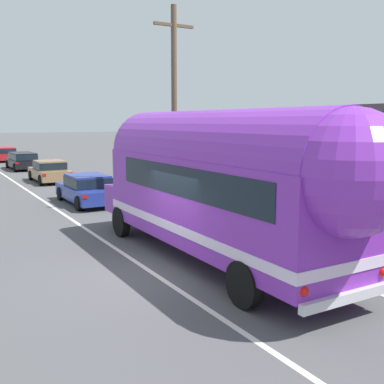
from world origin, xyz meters
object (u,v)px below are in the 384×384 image
object	(u,v)px
car_lead	(87,188)
car_third	(22,160)
painted_bus	(224,181)
car_second	(50,170)
utility_pole	(174,107)
car_fourth	(3,153)

from	to	relation	value
car_lead	car_third	world-z (taller)	same
painted_bus	car_second	bearing A→B (deg)	89.73
painted_bus	car_third	bearing A→B (deg)	90.00
car_lead	car_second	xyz separation A→B (m)	(0.33, 8.82, -0.01)
painted_bus	car_second	distance (m)	19.86
utility_pole	car_second	distance (m)	13.10
utility_pole	car_lead	xyz separation A→B (m)	(-2.75, 3.52, -3.69)
car_second	painted_bus	bearing A→B (deg)	-90.27
utility_pole	car_lead	world-z (taller)	utility_pole
utility_pole	painted_bus	xyz separation A→B (m)	(-2.52, -7.46, -2.12)
car_lead	car_second	world-z (taller)	same
painted_bus	car_lead	bearing A→B (deg)	91.21
utility_pole	car_third	xyz separation A→B (m)	(-2.51, 21.08, -3.63)
car_fourth	car_third	bearing A→B (deg)	-88.89
car_lead	car_second	bearing A→B (deg)	87.88
car_second	car_third	bearing A→B (deg)	90.61
utility_pole	car_fourth	bearing A→B (deg)	95.14
car_second	car_third	xyz separation A→B (m)	(-0.09, 8.75, 0.06)
car_second	car_fourth	distance (m)	17.52
utility_pole	car_fourth	world-z (taller)	utility_pole
utility_pole	painted_bus	bearing A→B (deg)	-108.63
car_third	car_fourth	distance (m)	8.77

